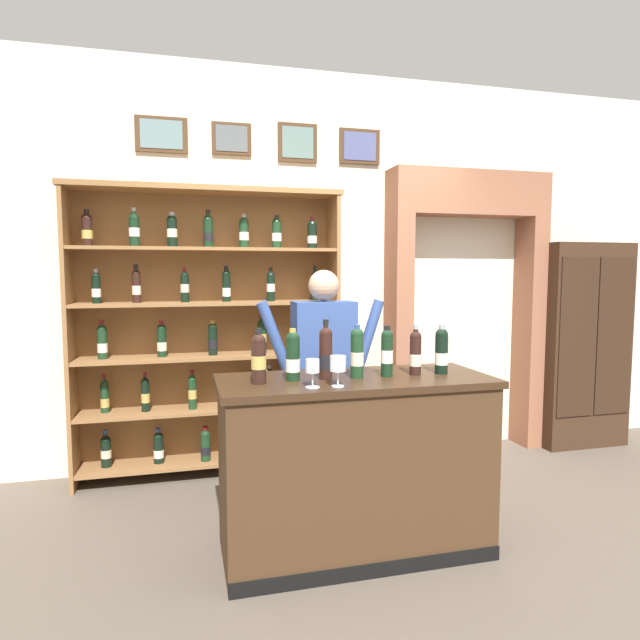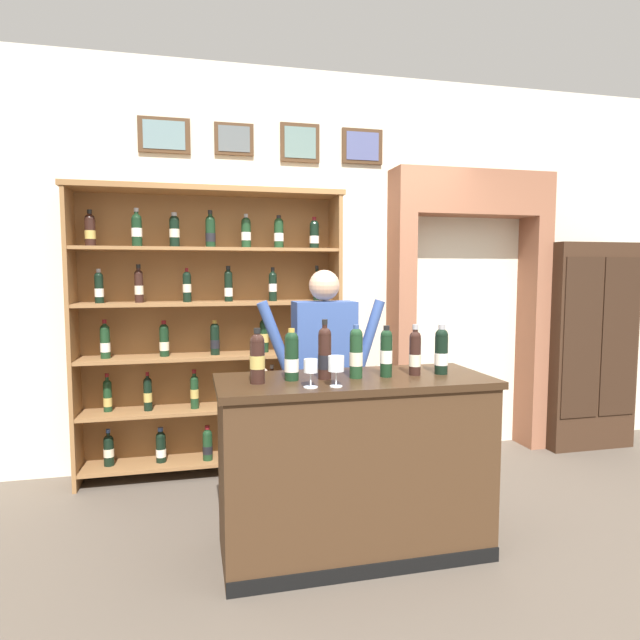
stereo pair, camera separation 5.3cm
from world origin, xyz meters
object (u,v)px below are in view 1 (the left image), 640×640
object	(u,v)px
shopkeeper	(324,365)
tasting_bottle_riserva	(293,356)
wine_shelf	(209,325)
tasting_bottle_grappa	(357,352)
tasting_bottle_rosso	(415,352)
tasting_bottle_prosecco	(387,352)
tasting_bottle_brunello	(259,357)
tasting_bottle_vin_santo	(326,353)
wine_glass_center	(312,367)
tasting_counter	(355,465)
side_cabinet	(580,344)
tasting_bottle_bianco	(442,350)
wine_glass_left	(338,364)

from	to	relation	value
shopkeeper	tasting_bottle_riserva	size ratio (longest dim) A/B	5.65
wine_shelf	tasting_bottle_grappa	distance (m)	1.62
tasting_bottle_rosso	wine_shelf	bearing A→B (deg)	127.17
wine_shelf	tasting_bottle_prosecco	bearing A→B (deg)	-57.77
tasting_bottle_brunello	tasting_bottle_rosso	xyz separation A→B (m)	(0.90, 0.02, -0.01)
tasting_bottle_vin_santo	tasting_bottle_prosecco	bearing A→B (deg)	-2.16
tasting_bottle_riserva	tasting_bottle_prosecco	xyz separation A→B (m)	(0.53, -0.03, 0.01)
shopkeeper	tasting_bottle_grappa	world-z (taller)	shopkeeper
tasting_bottle_vin_santo	tasting_bottle_rosso	bearing A→B (deg)	-0.40
tasting_bottle_prosecco	wine_glass_center	size ratio (longest dim) A/B	1.96
tasting_counter	shopkeeper	bearing A→B (deg)	93.94
wine_shelf	shopkeeper	bearing A→B (deg)	-51.81
tasting_bottle_grappa	wine_shelf	bearing A→B (deg)	117.04
side_cabinet	wine_glass_center	xyz separation A→B (m)	(-2.91, -1.54, 0.18)
side_cabinet	tasting_bottle_rosso	bearing A→B (deg)	-149.07
side_cabinet	tasting_bottle_bianco	world-z (taller)	side_cabinet
side_cabinet	tasting_bottle_prosecco	distance (m)	2.79
tasting_bottle_prosecco	wine_glass_center	distance (m)	0.51
tasting_bottle_grappa	shopkeeper	bearing A→B (deg)	94.42
tasting_bottle_rosso	wine_glass_center	distance (m)	0.68
tasting_bottle_bianco	tasting_bottle_grappa	bearing A→B (deg)	-179.91
tasting_bottle_bianco	wine_glass_center	xyz separation A→B (m)	(-0.81, -0.19, -0.03)
tasting_bottle_grappa	tasting_bottle_prosecco	world-z (taller)	tasting_bottle_grappa
side_cabinet	tasting_bottle_prosecco	size ratio (longest dim) A/B	6.39
tasting_bottle_vin_santo	wine_glass_left	xyz separation A→B (m)	(0.01, -0.20, -0.03)
shopkeeper	tasting_bottle_rosso	xyz separation A→B (m)	(0.40, -0.56, 0.15)
tasting_bottle_vin_santo	wine_glass_center	distance (m)	0.23
side_cabinet	shopkeeper	size ratio (longest dim) A/B	1.15
tasting_bottle_vin_santo	tasting_bottle_rosso	distance (m)	0.53
tasting_bottle_riserva	tasting_bottle_vin_santo	xyz separation A→B (m)	(0.18, -0.01, 0.01)
tasting_bottle_bianco	tasting_bottle_prosecco	bearing A→B (deg)	-179.16
tasting_bottle_bianco	wine_glass_left	xyz separation A→B (m)	(-0.68, -0.20, -0.02)
wine_shelf	tasting_bottle_vin_santo	world-z (taller)	wine_shelf
wine_shelf	side_cabinet	xyz separation A→B (m)	(3.34, -0.09, -0.26)
shopkeeper	wine_glass_left	distance (m)	0.78
side_cabinet	tasting_bottle_grappa	size ratio (longest dim) A/B	6.20
tasting_bottle_brunello	wine_glass_center	world-z (taller)	tasting_bottle_brunello
tasting_bottle_prosecco	tasting_bottle_rosso	distance (m)	0.18
tasting_bottle_grappa	wine_glass_left	world-z (taller)	tasting_bottle_grappa
tasting_bottle_grappa	tasting_bottle_rosso	distance (m)	0.35
tasting_bottle_prosecco	tasting_bottle_bianco	distance (m)	0.34
wine_shelf	wine_glass_center	world-z (taller)	wine_shelf
tasting_bottle_brunello	wine_glass_center	xyz separation A→B (m)	(0.25, -0.17, -0.04)
tasting_bottle_vin_santo	wine_glass_left	distance (m)	0.21
wine_shelf	wine_glass_left	xyz separation A→B (m)	(0.57, -1.64, -0.06)
tasting_bottle_rosso	tasting_bottle_grappa	bearing A→B (deg)	-179.12
wine_shelf	tasting_bottle_rosso	distance (m)	1.80
tasting_counter	tasting_bottle_grappa	world-z (taller)	tasting_bottle_grappa
wine_shelf	shopkeeper	size ratio (longest dim) A/B	1.39
tasting_bottle_bianco	tasting_bottle_brunello	bearing A→B (deg)	-179.20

